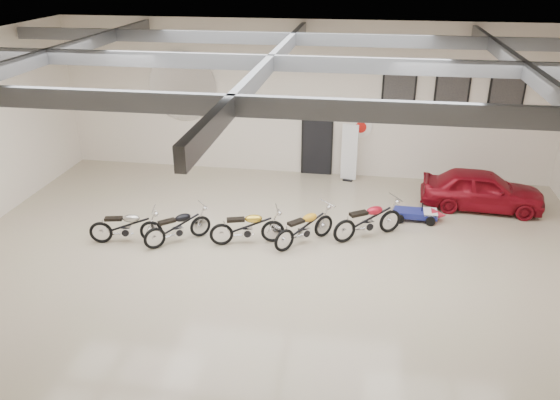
% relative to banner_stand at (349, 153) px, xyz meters
% --- Properties ---
extents(floor, '(16.00, 12.00, 0.01)m').
position_rel_banner_stand_xyz_m(floor, '(-1.59, -5.50, -0.95)').
color(floor, tan).
rests_on(floor, ground).
extents(ceiling, '(16.00, 12.00, 0.01)m').
position_rel_banner_stand_xyz_m(ceiling, '(-1.59, -5.50, 4.05)').
color(ceiling, gray).
rests_on(ceiling, back_wall).
extents(back_wall, '(16.00, 0.02, 5.00)m').
position_rel_banner_stand_xyz_m(back_wall, '(-1.59, 0.50, 1.55)').
color(back_wall, silver).
rests_on(back_wall, floor).
extents(ceiling_beams, '(15.80, 11.80, 0.32)m').
position_rel_banner_stand_xyz_m(ceiling_beams, '(-1.59, -5.50, 3.80)').
color(ceiling_beams, '#575A5F').
rests_on(ceiling_beams, ceiling).
extents(door, '(0.92, 0.08, 2.10)m').
position_rel_banner_stand_xyz_m(door, '(-1.09, 0.45, 0.10)').
color(door, black).
rests_on(door, back_wall).
extents(logo_plaque, '(2.30, 0.06, 1.16)m').
position_rel_banner_stand_xyz_m(logo_plaque, '(-5.59, 0.45, 1.85)').
color(logo_plaque, silver).
rests_on(logo_plaque, back_wall).
extents(poster_left, '(1.05, 0.08, 1.35)m').
position_rel_banner_stand_xyz_m(poster_left, '(1.41, 0.46, 2.15)').
color(poster_left, black).
rests_on(poster_left, back_wall).
extents(poster_mid, '(1.05, 0.08, 1.35)m').
position_rel_banner_stand_xyz_m(poster_mid, '(3.01, 0.46, 2.15)').
color(poster_mid, black).
rests_on(poster_mid, back_wall).
extents(poster_right, '(1.05, 0.08, 1.35)m').
position_rel_banner_stand_xyz_m(poster_right, '(4.61, 0.46, 2.15)').
color(poster_right, black).
rests_on(poster_right, back_wall).
extents(oil_sign, '(0.72, 0.10, 0.72)m').
position_rel_banner_stand_xyz_m(oil_sign, '(0.31, 0.45, 0.75)').
color(oil_sign, white).
rests_on(oil_sign, back_wall).
extents(banner_stand, '(0.55, 0.30, 1.90)m').
position_rel_banner_stand_xyz_m(banner_stand, '(0.00, 0.00, 0.00)').
color(banner_stand, white).
rests_on(banner_stand, floor).
extents(motorcycle_silver, '(1.91, 0.92, 0.95)m').
position_rel_banner_stand_xyz_m(motorcycle_silver, '(-5.45, -5.12, -0.47)').
color(motorcycle_silver, silver).
rests_on(motorcycle_silver, floor).
extents(motorcycle_black, '(1.71, 1.59, 0.93)m').
position_rel_banner_stand_xyz_m(motorcycle_black, '(-4.14, -4.92, -0.48)').
color(motorcycle_black, silver).
rests_on(motorcycle_black, floor).
extents(motorcycle_gold, '(1.96, 1.09, 0.97)m').
position_rel_banner_stand_xyz_m(motorcycle_gold, '(-2.37, -4.70, -0.46)').
color(motorcycle_gold, silver).
rests_on(motorcycle_gold, floor).
extents(motorcycle_yellow, '(1.70, 1.74, 0.96)m').
position_rel_banner_stand_xyz_m(motorcycle_yellow, '(-0.93, -4.48, -0.47)').
color(motorcycle_yellow, silver).
rests_on(motorcycle_yellow, floor).
extents(motorcycle_red, '(2.00, 1.60, 1.03)m').
position_rel_banner_stand_xyz_m(motorcycle_red, '(0.66, -3.88, -0.43)').
color(motorcycle_red, silver).
rests_on(motorcycle_red, floor).
extents(go_kart, '(1.50, 0.70, 0.54)m').
position_rel_banner_stand_xyz_m(go_kart, '(2.09, -2.65, -0.68)').
color(go_kart, navy).
rests_on(go_kart, floor).
extents(vintage_car, '(1.61, 3.51, 1.17)m').
position_rel_banner_stand_xyz_m(vintage_car, '(3.90, -1.54, -0.36)').
color(vintage_car, maroon).
rests_on(vintage_car, floor).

